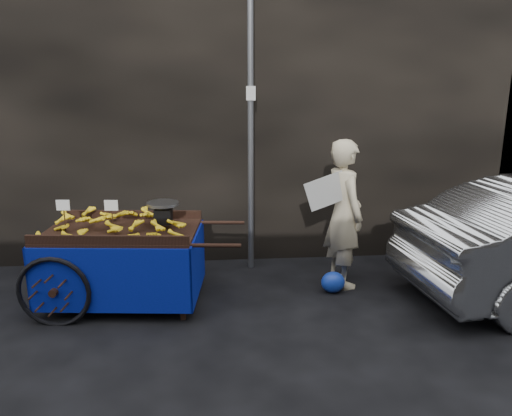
{
  "coord_description": "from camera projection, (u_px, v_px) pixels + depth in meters",
  "views": [
    {
      "loc": [
        -0.19,
        -5.31,
        2.6
      ],
      "look_at": [
        0.3,
        0.5,
        1.07
      ],
      "focal_mm": 35.0,
      "sensor_mm": 36.0,
      "label": 1
    }
  ],
  "objects": [
    {
      "name": "ground",
      "position": [
        234.0,
        308.0,
        5.79
      ],
      "size": [
        80.0,
        80.0,
        0.0
      ],
      "primitive_type": "plane",
      "color": "black",
      "rests_on": "ground"
    },
    {
      "name": "building_wall",
      "position": [
        250.0,
        84.0,
        7.69
      ],
      "size": [
        13.5,
        2.0,
        5.0
      ],
      "color": "black",
      "rests_on": "ground"
    },
    {
      "name": "street_pole",
      "position": [
        251.0,
        124.0,
        6.56
      ],
      "size": [
        0.12,
        0.1,
        4.0
      ],
      "color": "slate",
      "rests_on": "ground"
    },
    {
      "name": "banana_cart",
      "position": [
        117.0,
        237.0,
        5.76
      ],
      "size": [
        2.5,
        1.36,
        1.31
      ],
      "rotation": [
        0.0,
        0.0,
        -0.1
      ],
      "color": "black",
      "rests_on": "ground"
    },
    {
      "name": "vendor",
      "position": [
        344.0,
        214.0,
        6.26
      ],
      "size": [
        0.86,
        0.78,
        1.88
      ],
      "rotation": [
        0.0,
        0.0,
        1.83
      ],
      "color": "beige",
      "rests_on": "ground"
    },
    {
      "name": "plastic_bag",
      "position": [
        333.0,
        282.0,
        6.19
      ],
      "size": [
        0.3,
        0.24,
        0.27
      ],
      "primitive_type": "ellipsoid",
      "color": "#1737B3",
      "rests_on": "ground"
    }
  ]
}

